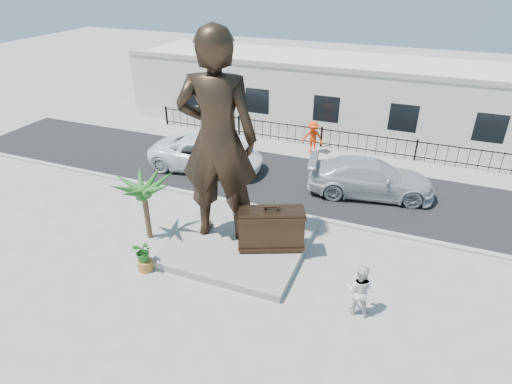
% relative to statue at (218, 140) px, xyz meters
% --- Properties ---
extents(ground, '(100.00, 100.00, 0.00)m').
position_rel_statue_xyz_m(ground, '(1.38, -1.66, -4.38)').
color(ground, '#9E9991').
rests_on(ground, ground).
extents(street, '(40.00, 7.00, 0.01)m').
position_rel_statue_xyz_m(street, '(1.38, 6.34, -4.37)').
color(street, black).
rests_on(street, ground).
extents(curb, '(40.00, 0.25, 0.12)m').
position_rel_statue_xyz_m(curb, '(1.38, 2.84, -4.32)').
color(curb, '#A5A399').
rests_on(curb, ground).
extents(far_sidewalk, '(40.00, 2.50, 0.02)m').
position_rel_statue_xyz_m(far_sidewalk, '(1.38, 10.34, -4.37)').
color(far_sidewalk, '#9E9991').
rests_on(far_sidewalk, ground).
extents(plinth, '(5.20, 5.20, 0.30)m').
position_rel_statue_xyz_m(plinth, '(0.88, -0.16, -4.23)').
color(plinth, gray).
rests_on(plinth, ground).
extents(fence, '(22.00, 0.10, 1.20)m').
position_rel_statue_xyz_m(fence, '(1.38, 11.14, -3.78)').
color(fence, black).
rests_on(fence, ground).
extents(building, '(28.00, 7.00, 4.40)m').
position_rel_statue_xyz_m(building, '(1.38, 15.34, -2.18)').
color(building, silver).
rests_on(building, ground).
extents(statue, '(3.33, 2.56, 8.16)m').
position_rel_statue_xyz_m(statue, '(0.00, 0.00, 0.00)').
color(statue, black).
rests_on(statue, plinth).
extents(suitcase, '(2.57, 1.68, 1.73)m').
position_rel_statue_xyz_m(suitcase, '(2.25, -0.26, -3.21)').
color(suitcase, black).
rests_on(suitcase, plinth).
extents(tourist, '(0.91, 0.71, 1.85)m').
position_rel_statue_xyz_m(tourist, '(5.93, -2.15, -3.45)').
color(tourist, silver).
rests_on(tourist, ground).
extents(car_white, '(6.37, 3.30, 1.72)m').
position_rel_statue_xyz_m(car_white, '(-3.67, 5.78, -3.51)').
color(car_white, white).
rests_on(car_white, street).
extents(car_silver, '(6.38, 3.53, 1.75)m').
position_rel_statue_xyz_m(car_silver, '(5.06, 6.14, -3.49)').
color(car_silver, '#AFB2B4').
rests_on(car_silver, street).
extents(worker, '(1.31, 0.81, 1.95)m').
position_rel_statue_xyz_m(worker, '(1.12, 10.00, -3.38)').
color(worker, '#FF3D0D').
rests_on(worker, far_sidewalk).
extents(palm_tree, '(1.80, 1.80, 3.20)m').
position_rel_statue_xyz_m(palm_tree, '(-2.84, -1.03, -4.38)').
color(palm_tree, '#22571F').
rests_on(palm_tree, ground).
extents(planter, '(0.56, 0.56, 0.40)m').
position_rel_statue_xyz_m(planter, '(-1.77, -2.89, -4.18)').
color(planter, '#BA7431').
rests_on(planter, ground).
extents(shrub, '(0.83, 0.75, 0.83)m').
position_rel_statue_xyz_m(shrub, '(-1.77, -2.89, -3.57)').
color(shrub, '#246320').
rests_on(shrub, planter).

